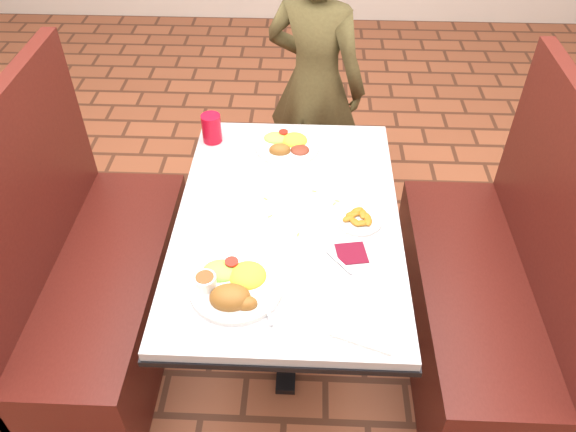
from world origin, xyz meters
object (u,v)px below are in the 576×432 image
object	(u,v)px
dining_table	(288,235)
diner_person	(315,85)
near_dinner_plate	(234,282)
booth_bench_right	(484,298)
plantain_plate	(359,219)
booth_bench_left	(96,285)
red_tumbler	(212,128)
far_dinner_plate	(287,143)

from	to	relation	value
dining_table	diner_person	bearing A→B (deg)	84.84
near_dinner_plate	diner_person	bearing A→B (deg)	79.79
booth_bench_right	dining_table	bearing A→B (deg)	180.00
dining_table	plantain_plate	world-z (taller)	plantain_plate
dining_table	booth_bench_left	world-z (taller)	booth_bench_left
dining_table	diner_person	distance (m)	1.02
red_tumbler	plantain_plate	bearing A→B (deg)	-38.88
near_dinner_plate	far_dinner_plate	world-z (taller)	near_dinner_plate
dining_table	far_dinner_plate	world-z (taller)	far_dinner_plate
dining_table	far_dinner_plate	distance (m)	0.44
booth_bench_left	plantain_plate	xyz separation A→B (m)	(1.05, -0.02, 0.43)
diner_person	near_dinner_plate	xyz separation A→B (m)	(-0.25, -1.36, 0.07)
far_dinner_plate	near_dinner_plate	bearing A→B (deg)	-99.75
booth_bench_right	plantain_plate	distance (m)	0.69
booth_bench_right	near_dinner_plate	world-z (taller)	booth_bench_right
plantain_plate	diner_person	bearing A→B (deg)	99.01
diner_person	near_dinner_plate	distance (m)	1.38
dining_table	near_dinner_plate	xyz separation A→B (m)	(-0.15, -0.35, 0.13)
booth_bench_left	diner_person	size ratio (longest dim) A/B	0.84
far_dinner_plate	plantain_plate	distance (m)	0.52
far_dinner_plate	booth_bench_left	bearing A→B (deg)	-151.34
booth_bench_left	booth_bench_right	bearing A→B (deg)	0.00
booth_bench_left	diner_person	xyz separation A→B (m)	(0.89, 1.01, 0.39)
near_dinner_plate	far_dinner_plate	bearing A→B (deg)	80.25
booth_bench_left	plantain_plate	size ratio (longest dim) A/B	7.33
far_dinner_plate	red_tumbler	world-z (taller)	red_tumbler
booth_bench_right	red_tumbler	distance (m)	1.32
booth_bench_left	near_dinner_plate	distance (m)	0.86
red_tumbler	diner_person	bearing A→B (deg)	51.97
plantain_plate	far_dinner_plate	bearing A→B (deg)	121.93
plantain_plate	red_tumbler	distance (m)	0.76
dining_table	booth_bench_right	distance (m)	0.86
dining_table	booth_bench_right	bearing A→B (deg)	0.00
near_dinner_plate	plantain_plate	bearing A→B (deg)	39.36
booth_bench_left	red_tumbler	distance (m)	0.81
diner_person	near_dinner_plate	bearing A→B (deg)	104.36
near_dinner_plate	booth_bench_left	bearing A→B (deg)	151.49
dining_table	near_dinner_plate	size ratio (longest dim) A/B	4.09
near_dinner_plate	plantain_plate	world-z (taller)	near_dinner_plate
diner_person	booth_bench_left	bearing A→B (deg)	73.22
red_tumbler	booth_bench_left	bearing A→B (deg)	-134.90
booth_bench_right	near_dinner_plate	bearing A→B (deg)	-159.82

